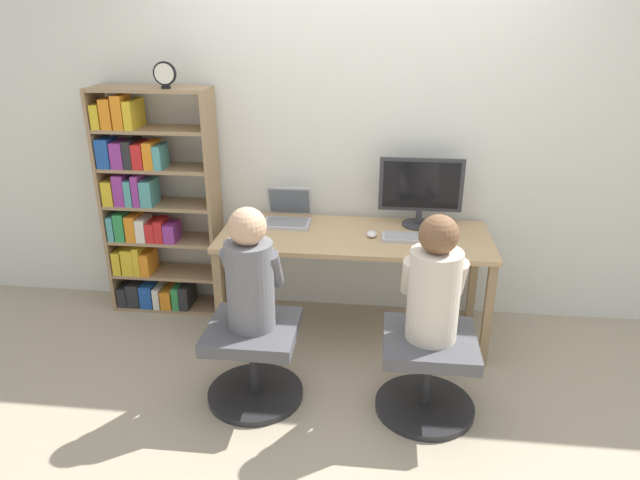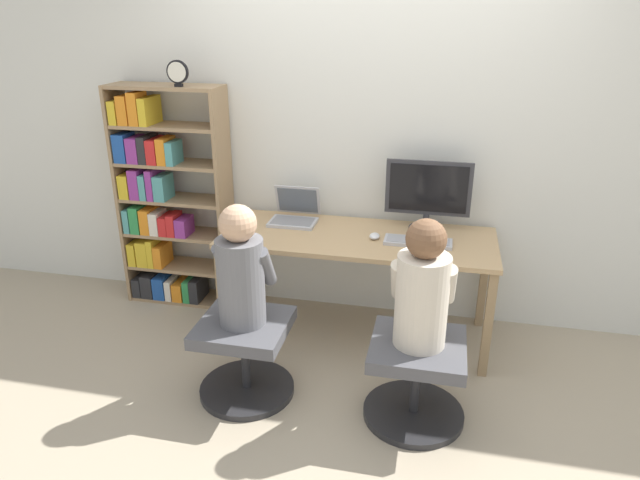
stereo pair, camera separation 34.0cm
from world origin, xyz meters
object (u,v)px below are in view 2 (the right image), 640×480
at_px(laptop, 294,215).
at_px(bookshelf, 163,204).
at_px(keyboard, 418,242).
at_px(person_at_monitor, 422,289).
at_px(person_at_laptop, 241,270).
at_px(desk_clock, 178,73).
at_px(desktop_monitor, 428,194).
at_px(office_chair_right, 245,352).
at_px(office_chair_left, 416,375).

distance_m(laptop, bookshelf, 0.97).
bearing_deg(keyboard, person_at_monitor, -84.96).
xyz_separation_m(person_at_laptop, desk_clock, (-0.70, 0.90, 0.89)).
bearing_deg(person_at_laptop, bookshelf, 134.29).
distance_m(desktop_monitor, desk_clock, 1.75).
relative_size(person_at_laptop, desk_clock, 4.06).
distance_m(desktop_monitor, office_chair_right, 1.49).
xyz_separation_m(keyboard, person_at_monitor, (0.06, -0.71, 0.04)).
distance_m(keyboard, person_at_laptop, 1.13).
distance_m(person_at_laptop, bookshelf, 1.33).
xyz_separation_m(office_chair_right, person_at_monitor, (0.94, -0.00, 0.50)).
height_order(desktop_monitor, laptop, desktop_monitor).
bearing_deg(person_at_monitor, keyboard, 95.04).
xyz_separation_m(laptop, person_at_laptop, (-0.04, -0.92, 0.01)).
bearing_deg(keyboard, office_chair_right, -140.82).
distance_m(office_chair_left, bookshelf, 2.16).
bearing_deg(desk_clock, keyboard, -6.84).
xyz_separation_m(bookshelf, desk_clock, (0.23, -0.06, 0.91)).
xyz_separation_m(person_at_laptop, bookshelf, (-0.93, 0.95, -0.02)).
distance_m(keyboard, bookshelf, 1.82).
bearing_deg(person_at_laptop, office_chair_right, -90.00).
relative_size(person_at_monitor, bookshelf, 0.42).
xyz_separation_m(office_chair_left, desk_clock, (-1.63, 0.91, 1.39)).
distance_m(person_at_monitor, person_at_laptop, 0.94).
height_order(laptop, keyboard, laptop).
height_order(desktop_monitor, keyboard, desktop_monitor).
relative_size(office_chair_left, office_chair_right, 1.00).
bearing_deg(desktop_monitor, person_at_monitor, -88.15).
bearing_deg(keyboard, person_at_laptop, -141.00).
distance_m(laptop, office_chair_right, 1.05).
bearing_deg(desk_clock, bookshelf, 166.18).
relative_size(keyboard, desk_clock, 2.49).
bearing_deg(person_at_laptop, desktop_monitor, 46.61).
bearing_deg(laptop, person_at_laptop, -92.73).
xyz_separation_m(laptop, person_at_monitor, (0.89, -0.93, 0.01)).
relative_size(laptop, keyboard, 0.75).
xyz_separation_m(desktop_monitor, office_chair_left, (0.03, -0.97, -0.68)).
distance_m(keyboard, person_at_monitor, 0.72).
xyz_separation_m(desktop_monitor, bookshelf, (-1.84, -0.00, -0.20)).
bearing_deg(desktop_monitor, bookshelf, -179.85).
bearing_deg(laptop, desktop_monitor, 2.57).
bearing_deg(desktop_monitor, office_chair_left, -88.16).
xyz_separation_m(laptop, office_chair_left, (0.89, -0.93, -0.49)).
relative_size(desktop_monitor, office_chair_right, 1.00).
height_order(office_chair_left, person_at_laptop, person_at_laptop).
bearing_deg(office_chair_right, office_chair_left, -0.39).
xyz_separation_m(office_chair_right, person_at_laptop, (0.00, 0.00, 0.50)).
bearing_deg(office_chair_right, laptop, 87.28).
distance_m(person_at_laptop, desk_clock, 1.44).
bearing_deg(office_chair_left, keyboard, 95.01).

